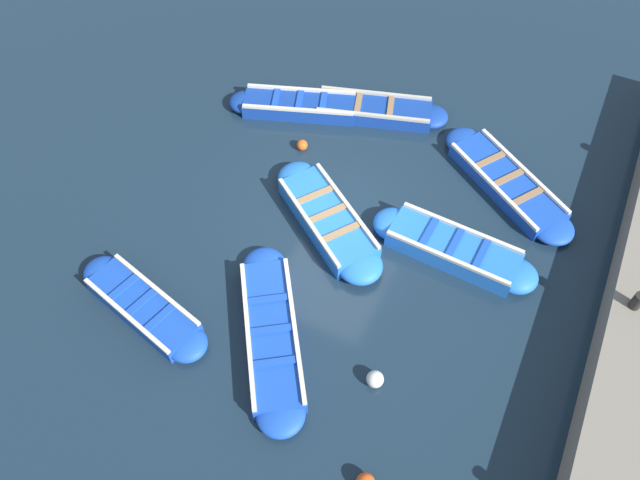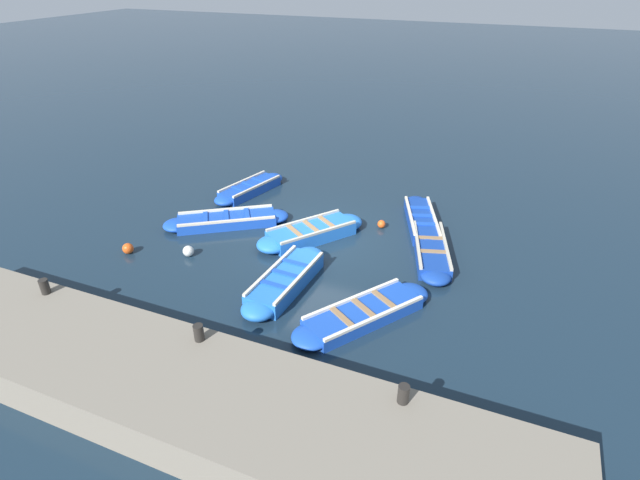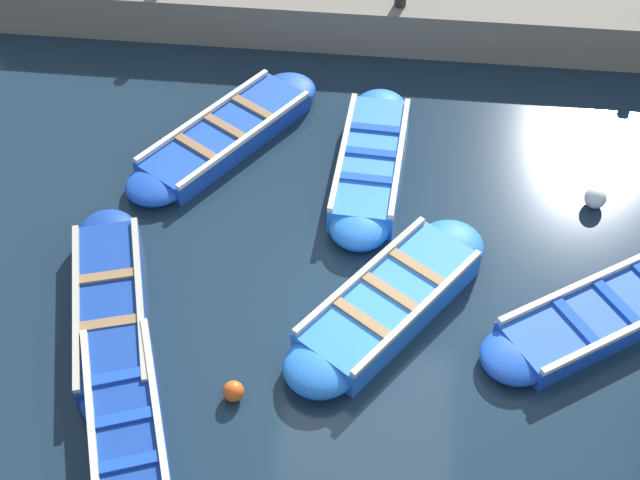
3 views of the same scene
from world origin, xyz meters
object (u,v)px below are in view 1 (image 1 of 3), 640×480
object	(u,v)px
boat_drifting	(507,183)
boat_centre	(143,307)
boat_alongside	(300,106)
buoy_orange_near	(302,145)
boat_outer_left	(328,219)
boat_stern_in	(272,334)
boat_inner_gap	(453,249)
bollard_mid_north	(638,301)
boat_mid_row	(374,110)
buoy_yellow_far	(375,379)

from	to	relation	value
boat_drifting	boat_centre	world-z (taller)	boat_centre
boat_alongside	buoy_orange_near	distance (m)	1.27
boat_alongside	boat_outer_left	bearing A→B (deg)	-53.64
boat_stern_in	boat_outer_left	bearing A→B (deg)	94.31
boat_drifting	buoy_orange_near	xyz separation A→B (m)	(-4.53, -0.91, -0.03)
boat_drifting	boat_alongside	world-z (taller)	boat_alongside
boat_inner_gap	bollard_mid_north	xyz separation A→B (m)	(3.30, -0.24, 0.78)
boat_drifting	bollard_mid_north	world-z (taller)	bollard_mid_north
boat_alongside	boat_drifting	bearing A→B (deg)	-2.20
boat_inner_gap	boat_stern_in	size ratio (longest dim) A/B	0.94
boat_inner_gap	bollard_mid_north	distance (m)	3.40
boat_mid_row	boat_stern_in	world-z (taller)	boat_mid_row
boat_alongside	buoy_orange_near	bearing A→B (deg)	-60.61
boat_inner_gap	boat_outer_left	world-z (taller)	boat_inner_gap
boat_outer_left	boat_stern_in	world-z (taller)	boat_outer_left
boat_mid_row	buoy_yellow_far	size ratio (longest dim) A/B	11.60
boat_inner_gap	buoy_yellow_far	bearing A→B (deg)	-95.88
boat_mid_row	boat_outer_left	bearing A→B (deg)	-82.91
boat_centre	boat_drifting	bearing A→B (deg)	48.68
boat_alongside	buoy_yellow_far	xyz separation A→B (m)	(4.35, -5.65, -0.02)
bollard_mid_north	boat_centre	bearing A→B (deg)	-156.44
boat_drifting	buoy_yellow_far	xyz separation A→B (m)	(-0.80, -5.45, 0.00)
boat_mid_row	boat_alongside	world-z (taller)	boat_alongside
boat_mid_row	boat_drifting	world-z (taller)	boat_mid_row
boat_drifting	boat_centre	distance (m)	8.01
boat_mid_row	buoy_yellow_far	bearing A→B (deg)	-66.88
boat_outer_left	boat_centre	world-z (taller)	boat_outer_left
boat_mid_row	buoy_orange_near	bearing A→B (deg)	-120.70
boat_centre	bollard_mid_north	xyz separation A→B (m)	(8.12, 3.54, 0.82)
boat_alongside	bollard_mid_north	world-z (taller)	bollard_mid_north
bollard_mid_north	boat_mid_row	bearing A→B (deg)	152.28
boat_centre	buoy_yellow_far	distance (m)	4.52
buoy_yellow_far	boat_stern_in	bearing A→B (deg)	-179.66
boat_centre	bollard_mid_north	distance (m)	8.89
buoy_orange_near	bollard_mid_north	bearing A→B (deg)	-12.04
boat_outer_left	boat_drifting	world-z (taller)	boat_outer_left
bollard_mid_north	buoy_yellow_far	bearing A→B (deg)	-140.70
buoy_yellow_far	boat_alongside	bearing A→B (deg)	127.60
bollard_mid_north	boat_inner_gap	bearing A→B (deg)	175.87
buoy_yellow_far	boat_outer_left	bearing A→B (deg)	128.81
boat_outer_left	boat_drifting	xyz separation A→B (m)	(3.05, 2.65, -0.05)
boat_inner_gap	boat_stern_in	xyz separation A→B (m)	(-2.37, -3.22, -0.05)
boat_drifting	buoy_orange_near	bearing A→B (deg)	-168.68
bollard_mid_north	buoy_orange_near	xyz separation A→B (m)	(-7.36, 1.57, -0.86)
boat_stern_in	boat_mid_row	bearing A→B (deg)	95.85
boat_outer_left	boat_centre	xyz separation A→B (m)	(-2.23, -3.37, -0.03)
buoy_orange_near	buoy_yellow_far	distance (m)	5.87
boat_stern_in	boat_centre	distance (m)	2.51
boat_stern_in	bollard_mid_north	xyz separation A→B (m)	(5.67, 2.98, 0.83)
boat_drifting	boat_centre	xyz separation A→B (m)	(-5.29, -6.01, 0.01)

